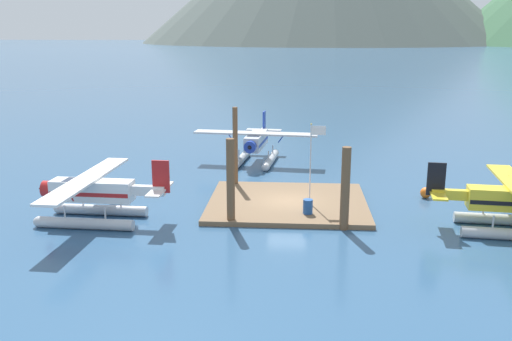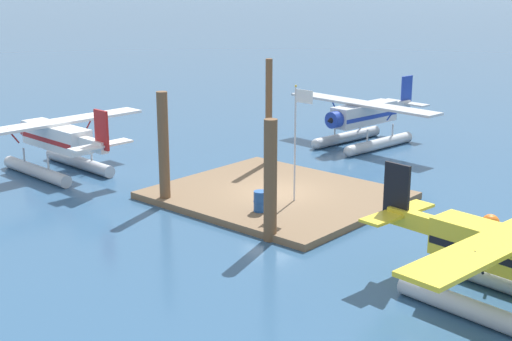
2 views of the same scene
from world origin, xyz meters
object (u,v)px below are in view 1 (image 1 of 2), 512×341
(mooring_buoy, at_px, (426,193))
(fuel_drum, at_px, (308,207))
(seaplane_silver_bow_left, at_px, (256,145))
(flagpole, at_px, (313,153))
(seaplane_white_port_aft, at_px, (92,196))

(mooring_buoy, bearing_deg, fuel_drum, -149.24)
(fuel_drum, xyz_separation_m, seaplane_silver_bow_left, (-4.13, 14.19, 0.84))
(flagpole, relative_size, seaplane_white_port_aft, 0.49)
(flagpole, bearing_deg, seaplane_silver_bow_left, 110.07)
(flagpole, xyz_separation_m, seaplane_white_port_aft, (-12.92, -3.63, -1.98))
(flagpole, xyz_separation_m, mooring_buoy, (7.73, 2.67, -3.19))
(seaplane_white_port_aft, bearing_deg, fuel_drum, 6.91)
(mooring_buoy, bearing_deg, seaplane_white_port_aft, -163.02)
(fuel_drum, bearing_deg, flagpole, 82.20)
(mooring_buoy, height_order, seaplane_white_port_aft, seaplane_white_port_aft)
(mooring_buoy, distance_m, seaplane_white_port_aft, 21.62)
(mooring_buoy, distance_m, seaplane_silver_bow_left, 15.42)
(mooring_buoy, xyz_separation_m, seaplane_white_port_aft, (-20.65, -6.30, 1.21))
(fuel_drum, distance_m, seaplane_silver_bow_left, 14.80)
(fuel_drum, relative_size, mooring_buoy, 1.20)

